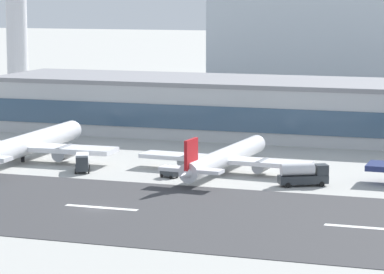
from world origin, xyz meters
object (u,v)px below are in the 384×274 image
at_px(control_tower, 16,4).
at_px(service_baggage_tug_2, 169,172).
at_px(airliner_blue_tail_gate_0, 23,146).
at_px(service_fuel_truck_0, 303,174).
at_px(airliner_red_tail_gate_1, 223,159).
at_px(service_box_truck_1, 82,162).
at_px(distant_hotel_block, 364,35).
at_px(terminal_building, 292,109).

height_order(control_tower, service_baggage_tug_2, control_tower).
bearing_deg(control_tower, airliner_blue_tail_gate_0, -60.84).
xyz_separation_m(control_tower, service_fuel_truck_0, (101.89, -86.23, -27.86)).
xyz_separation_m(airliner_blue_tail_gate_0, service_baggage_tug_2, (32.85, -6.45, -2.13)).
bearing_deg(airliner_red_tail_gate_1, airliner_blue_tail_gate_0, 96.01).
bearing_deg(service_fuel_truck_0, control_tower, 112.46).
relative_size(airliner_red_tail_gate_1, service_baggage_tug_2, 11.22).
relative_size(service_fuel_truck_0, service_box_truck_1, 1.35).
distance_m(distant_hotel_block, service_fuel_truck_0, 188.74).
xyz_separation_m(airliner_blue_tail_gate_0, service_box_truck_1, (15.50, -5.98, -1.39)).
xyz_separation_m(control_tower, distant_hotel_block, (84.31, 101.01, -11.92)).
distance_m(service_box_truck_1, service_baggage_tug_2, 17.37).
relative_size(control_tower, service_box_truck_1, 7.45).
distance_m(terminal_building, control_tower, 95.37).
bearing_deg(service_fuel_truck_0, distant_hotel_block, 68.06).
height_order(airliner_blue_tail_gate_0, airliner_red_tail_gate_1, airliner_blue_tail_gate_0).
height_order(service_fuel_truck_0, service_box_truck_1, service_fuel_truck_0).
distance_m(terminal_building, distant_hotel_block, 131.61).
bearing_deg(airliner_red_tail_gate_1, service_baggage_tug_2, 138.04).
xyz_separation_m(distant_hotel_block, service_baggage_tug_2, (-6.84, -187.46, -16.93)).
relative_size(distant_hotel_block, service_fuel_truck_0, 12.46).
bearing_deg(terminal_building, service_fuel_truck_0, -75.56).
height_order(distant_hotel_block, service_fuel_truck_0, distant_hotel_block).
bearing_deg(airliner_blue_tail_gate_0, service_box_truck_1, -111.60).
xyz_separation_m(service_box_truck_1, service_baggage_tug_2, (17.35, -0.47, -0.74)).
xyz_separation_m(distant_hotel_block, service_fuel_truck_0, (17.58, -187.24, -15.94)).
distance_m(terminal_building, airliner_red_tail_gate_1, 49.23).
height_order(distant_hotel_block, airliner_red_tail_gate_1, distant_hotel_block).
height_order(airliner_red_tail_gate_1, service_baggage_tug_2, airliner_red_tail_gate_1).
height_order(airliner_blue_tail_gate_0, service_fuel_truck_0, airliner_blue_tail_gate_0).
height_order(terminal_building, distant_hotel_block, distant_hotel_block).
bearing_deg(service_baggage_tug_2, terminal_building, 102.93).
height_order(distant_hotel_block, airliner_blue_tail_gate_0, distant_hotel_block).
height_order(control_tower, airliner_blue_tail_gate_0, control_tower).
height_order(terminal_building, service_baggage_tug_2, terminal_building).
relative_size(control_tower, service_fuel_truck_0, 5.50).
bearing_deg(control_tower, service_box_truck_1, -55.03).
relative_size(airliner_red_tail_gate_1, service_fuel_truck_0, 4.58).
relative_size(airliner_blue_tail_gate_0, service_fuel_truck_0, 5.46).
relative_size(control_tower, distant_hotel_block, 0.44).
bearing_deg(service_fuel_truck_0, terminal_building, 77.14).
bearing_deg(airliner_blue_tail_gate_0, service_fuel_truck_0, -96.71).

